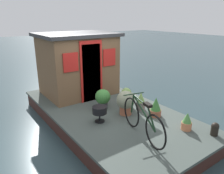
{
  "coord_description": "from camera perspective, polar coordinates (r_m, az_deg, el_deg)",
  "views": [
    {
      "loc": [
        -4.54,
        3.11,
        2.89
      ],
      "look_at": [
        -0.2,
        0.0,
        1.13
      ],
      "focal_mm": 34.82,
      "sensor_mm": 36.0,
      "label": 1
    }
  ],
  "objects": [
    {
      "name": "potted_plant_thyme",
      "position": [
        5.62,
        3.63,
        -3.88
      ],
      "size": [
        0.48,
        0.48,
        0.63
      ],
      "color": "#935138",
      "rests_on": "houseboat_deck"
    },
    {
      "name": "potted_plant_rosemary",
      "position": [
        5.21,
        19.05,
        -8.61
      ],
      "size": [
        0.23,
        0.23,
        0.41
      ],
      "color": "#C6754C",
      "rests_on": "houseboat_deck"
    },
    {
      "name": "mooring_bollard",
      "position": [
        5.23,
        25.39,
        -9.86
      ],
      "size": [
        0.17,
        0.17,
        0.29
      ],
      "color": "black",
      "rests_on": "houseboat_deck"
    },
    {
      "name": "ground_plane",
      "position": [
        6.22,
        -1.09,
        -9.48
      ],
      "size": [
        60.0,
        60.0,
        0.0
      ],
      "primitive_type": "plane",
      "color": "#2D4247"
    },
    {
      "name": "charcoal_grill",
      "position": [
        5.25,
        -3.29,
        -6.22
      ],
      "size": [
        0.35,
        0.35,
        0.39
      ],
      "color": "black",
      "rests_on": "houseboat_deck"
    },
    {
      "name": "potted_plant_fern",
      "position": [
        5.66,
        11.38,
        -5.26
      ],
      "size": [
        0.3,
        0.3,
        0.5
      ],
      "color": "#935138",
      "rests_on": "houseboat_deck"
    },
    {
      "name": "potted_plant_lavender",
      "position": [
        5.96,
        -2.44,
        -2.92
      ],
      "size": [
        0.42,
        0.42,
        0.56
      ],
      "color": "#38383D",
      "rests_on": "houseboat_deck"
    },
    {
      "name": "potted_plant_geranium",
      "position": [
        5.96,
        7.56,
        -3.78
      ],
      "size": [
        0.25,
        0.25,
        0.51
      ],
      "color": "slate",
      "rests_on": "houseboat_deck"
    },
    {
      "name": "houseboat_deck",
      "position": [
        6.12,
        -1.1,
        -7.68
      ],
      "size": [
        5.6,
        2.88,
        0.43
      ],
      "color": "#424C47",
      "rests_on": "ground_plane"
    },
    {
      "name": "potted_plant_ivy",
      "position": [
        6.14,
        3.76,
        -2.53
      ],
      "size": [
        0.3,
        0.3,
        0.54
      ],
      "color": "#38383D",
      "rests_on": "houseboat_deck"
    },
    {
      "name": "houseboat_cabin",
      "position": [
        7.12,
        -8.95,
        6.07
      ],
      "size": [
        1.9,
        2.33,
        1.95
      ],
      "color": "brown",
      "rests_on": "houseboat_deck"
    },
    {
      "name": "bicycle",
      "position": [
        4.65,
        7.97,
        -8.47
      ],
      "size": [
        1.63,
        0.54,
        0.83
      ],
      "color": "black",
      "rests_on": "houseboat_deck"
    }
  ]
}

